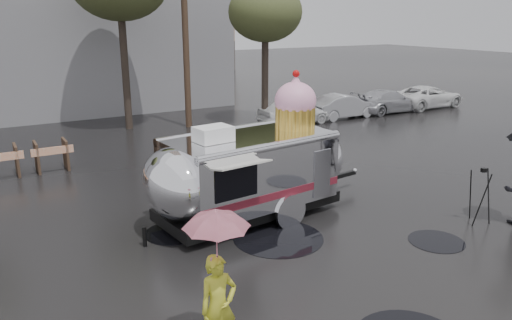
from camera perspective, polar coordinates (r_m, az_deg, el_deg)
ground at (r=10.63m, az=9.68°, el=-11.83°), size 120.00×120.00×0.00m
puddles at (r=10.25m, az=6.18°, el=-12.76°), size 6.39×7.38×0.01m
utility_pole at (r=22.82m, az=-8.11°, el=15.21°), size 1.60×0.28×9.00m
tree_right at (r=23.50m, az=1.07°, el=16.45°), size 3.36×3.36×6.42m
barricade_row at (r=17.66m, az=-27.12°, el=-0.16°), size 4.30×0.80×1.00m
parked_cars at (r=26.55m, az=12.98°, el=6.61°), size 13.20×1.90×1.50m
airstream_trailer at (r=12.45m, az=-0.46°, el=-0.87°), size 6.84×3.08×3.70m
person_left at (r=7.69m, az=-4.32°, el=-16.39°), size 0.60×0.41×1.63m
umbrella_pink at (r=7.15m, az=-4.52°, el=-8.69°), size 1.18×1.18×2.36m
tripod at (r=13.37m, az=24.32°, el=-3.27°), size 0.57×0.57×1.42m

